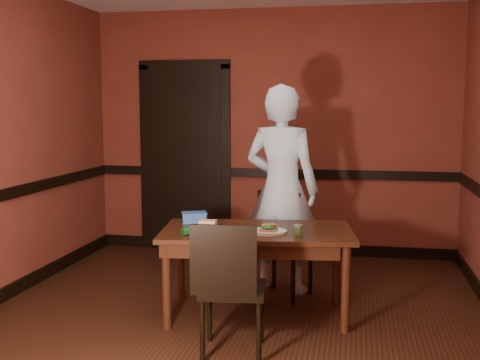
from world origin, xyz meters
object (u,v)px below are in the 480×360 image
at_px(person, 282,189).
at_px(dining_table, 257,272).
at_px(chair_near, 233,287).
at_px(food_tub, 194,217).
at_px(cheese_saucer, 208,224).
at_px(chair_far, 283,246).
at_px(sauce_jar, 298,230).
at_px(sandwich_plate, 269,230).

bearing_deg(person, dining_table, 94.93).
relative_size(chair_near, food_tub, 3.82).
bearing_deg(cheese_saucer, person, 53.28).
relative_size(chair_far, sauce_jar, 11.09).
height_order(chair_near, person, person).
height_order(sauce_jar, cheese_saucer, sauce_jar).
relative_size(sandwich_plate, cheese_saucer, 1.56).
bearing_deg(sauce_jar, cheese_saucer, 166.54).
height_order(chair_far, sauce_jar, chair_far).
xyz_separation_m(dining_table, chair_far, (0.15, 0.51, 0.10)).
bearing_deg(cheese_saucer, dining_table, -2.34).
distance_m(dining_table, food_tub, 0.70).
relative_size(chair_far, chair_near, 0.99).
xyz_separation_m(chair_far, sauce_jar, (0.19, -0.67, 0.28)).
xyz_separation_m(sandwich_plate, sauce_jar, (0.23, -0.05, 0.02)).
bearing_deg(sauce_jar, food_tub, 159.07).
distance_m(person, sandwich_plate, 0.82).
distance_m(chair_near, cheese_saucer, 0.88).
bearing_deg(chair_near, person, -102.32).
distance_m(sauce_jar, food_tub, 0.95).
xyz_separation_m(chair_far, food_tub, (-0.70, -0.33, 0.29)).
xyz_separation_m(chair_near, food_tub, (-0.52, 0.93, 0.28)).
xyz_separation_m(person, sandwich_plate, (0.00, -0.80, -0.21)).
bearing_deg(chair_near, chair_far, -104.95).
bearing_deg(food_tub, sandwich_plate, -43.46).
bearing_deg(sandwich_plate, cheese_saucer, 166.13).
distance_m(dining_table, chair_near, 0.76).
distance_m(chair_near, sandwich_plate, 0.70).
height_order(chair_near, sandwich_plate, chair_near).
height_order(dining_table, food_tub, food_tub).
relative_size(chair_near, sauce_jar, 11.25).
bearing_deg(sauce_jar, dining_table, 154.64).
distance_m(chair_near, sauce_jar, 0.75).
xyz_separation_m(person, sauce_jar, (0.23, -0.85, -0.19)).
distance_m(person, cheese_saucer, 0.86).
relative_size(chair_near, cheese_saucer, 5.18).
height_order(dining_table, chair_near, chair_near).
bearing_deg(person, sandwich_plate, 103.79).
bearing_deg(person, chair_far, 116.84).
bearing_deg(chair_far, cheese_saucer, -118.27).
xyz_separation_m(chair_near, sauce_jar, (0.37, 0.59, 0.28)).
bearing_deg(person, food_tub, 51.27).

